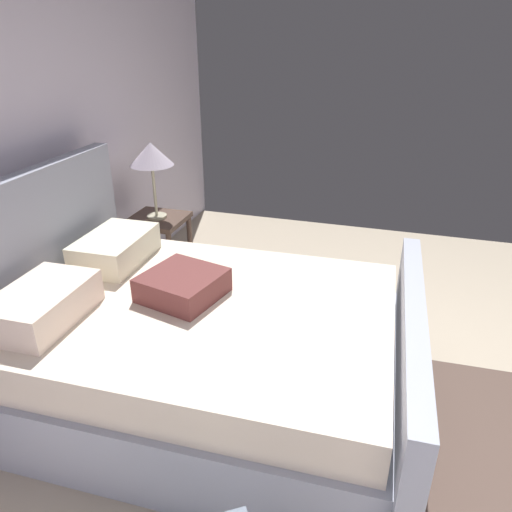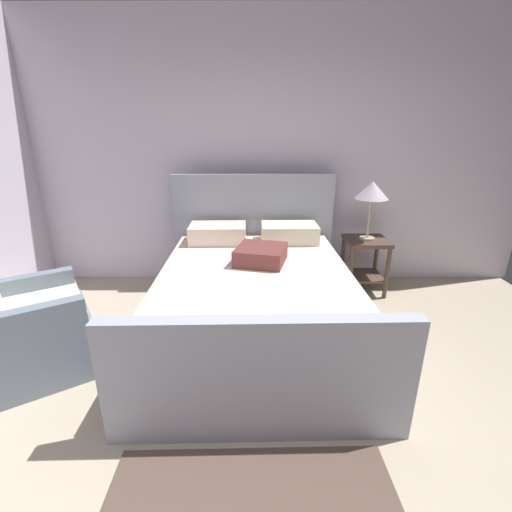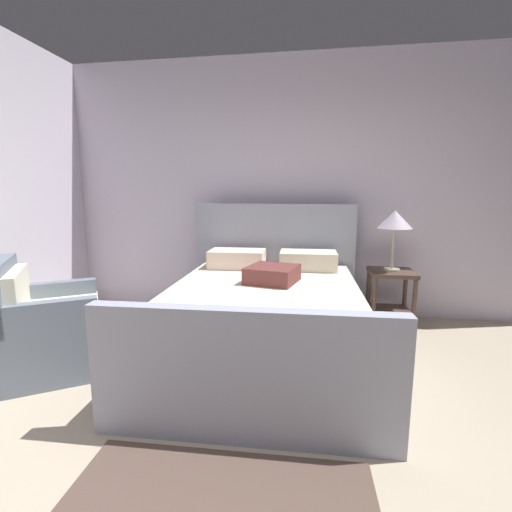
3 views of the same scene
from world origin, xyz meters
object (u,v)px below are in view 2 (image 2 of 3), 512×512
nightstand_right (365,256)px  table_lamp_right (372,192)px  bed (255,295)px  armchair (27,329)px

nightstand_right → table_lamp_right: table_lamp_right is taller
bed → armchair: (-1.63, -0.56, -0.01)m
nightstand_right → armchair: armchair is taller
bed → nightstand_right: bed is taller
bed → nightstand_right: size_ratio=3.85×
nightstand_right → bed: bearing=-144.3°
table_lamp_right → armchair: bearing=-153.4°
nightstand_right → armchair: bearing=-153.4°
bed → armchair: 1.72m
table_lamp_right → bed: bearing=-144.3°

